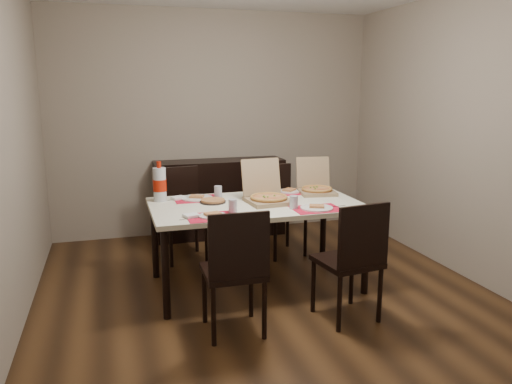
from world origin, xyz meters
TOP-DOWN VIEW (x-y plane):
  - ground at (0.00, 0.00)m, footprint 3.80×4.00m
  - room_walls at (0.00, 0.43)m, footprint 3.84×4.02m
  - sideboard at (0.00, 1.78)m, footprint 1.50×0.40m
  - dining_table at (-0.02, 0.20)m, footprint 1.80×1.00m
  - chair_near_left at (-0.42, -0.64)m, footprint 0.43×0.43m
  - chair_near_right at (0.47, -0.68)m, footprint 0.48×0.48m
  - chair_far_left at (-0.54, 1.13)m, footprint 0.46×0.46m
  - chair_far_right at (0.46, 1.00)m, footprint 0.49×0.49m
  - setting_near_left at (-0.45, -0.12)m, footprint 0.48×0.30m
  - setting_near_right at (0.35, -0.13)m, footprint 0.50×0.30m
  - setting_far_left at (-0.46, 0.50)m, footprint 0.49×0.30m
  - setting_far_right at (0.36, 0.53)m, footprint 0.49×0.30m
  - napkin_loose at (0.06, 0.22)m, footprint 0.15×0.15m
  - pizza_box_center at (0.08, 0.21)m, footprint 0.39×0.43m
  - pizza_box_right at (0.64, 0.44)m, footprint 0.37×0.40m
  - faina_plate at (-0.38, 0.33)m, footprint 0.23×0.23m
  - dip_bowl at (0.04, 0.36)m, footprint 0.16×0.16m
  - soda_bottle at (-0.81, 0.52)m, footprint 0.12×0.12m

SIDE VIEW (x-z plane):
  - ground at x=0.00m, z-range -0.02..0.00m
  - sideboard at x=0.00m, z-range 0.00..0.90m
  - chair_near_left at x=-0.42m, z-range 0.05..0.98m
  - chair_near_right at x=0.47m, z-range 0.05..0.98m
  - chair_far_left at x=-0.54m, z-range 0.05..0.98m
  - chair_far_right at x=0.46m, z-range 0.05..0.98m
  - dining_table at x=-0.02m, z-range 0.31..1.06m
  - napkin_loose at x=0.06m, z-range 0.75..0.77m
  - faina_plate at x=-0.38m, z-range 0.75..0.78m
  - dip_bowl at x=0.04m, z-range 0.75..0.78m
  - setting_far_left at x=-0.46m, z-range 0.71..0.82m
  - setting_near_right at x=0.35m, z-range 0.72..0.83m
  - setting_near_left at x=-0.45m, z-range 0.72..0.83m
  - setting_far_right at x=0.36m, z-range 0.72..0.83m
  - pizza_box_right at x=0.64m, z-range 0.64..0.97m
  - pizza_box_center at x=0.08m, z-range 0.63..0.99m
  - soda_bottle at x=-0.81m, z-range 0.72..1.08m
  - room_walls at x=0.00m, z-range 0.42..3.04m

